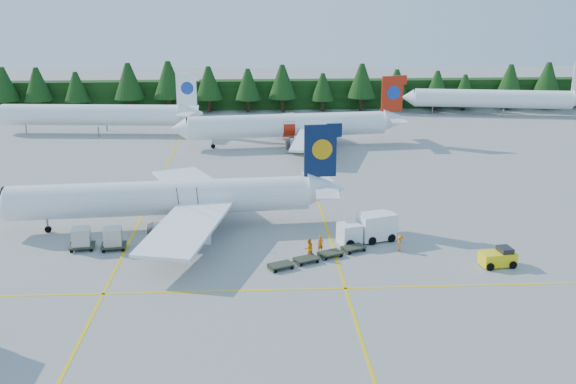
{
  "coord_description": "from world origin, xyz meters",
  "views": [
    {
      "loc": [
        -1.32,
        -54.4,
        23.6
      ],
      "look_at": [
        2.02,
        10.15,
        3.5
      ],
      "focal_mm": 40.0,
      "sensor_mm": 36.0,
      "label": 1
    }
  ],
  "objects_px": {
    "airliner_red": "(284,126)",
    "airliner_navy": "(156,199)",
    "airstairs": "(188,231)",
    "baggage_tug": "(498,257)",
    "service_truck": "(367,228)"
  },
  "relations": [
    {
      "from": "airliner_navy",
      "to": "airstairs",
      "type": "bearing_deg",
      "value": -48.95
    },
    {
      "from": "airliner_navy",
      "to": "airstairs",
      "type": "xyz_separation_m",
      "value": [
        3.63,
        -3.59,
        -2.28
      ]
    },
    {
      "from": "airliner_navy",
      "to": "service_truck",
      "type": "height_order",
      "value": "airliner_navy"
    },
    {
      "from": "airliner_navy",
      "to": "baggage_tug",
      "type": "xyz_separation_m",
      "value": [
        32.2,
        -11.58,
        -2.37
      ]
    },
    {
      "from": "airliner_navy",
      "to": "service_truck",
      "type": "relative_size",
      "value": 5.99
    },
    {
      "from": "airstairs",
      "to": "service_truck",
      "type": "relative_size",
      "value": 1.03
    },
    {
      "from": "airliner_navy",
      "to": "airstairs",
      "type": "height_order",
      "value": "airliner_navy"
    },
    {
      "from": "airliner_red",
      "to": "airstairs",
      "type": "relative_size",
      "value": 5.94
    },
    {
      "from": "airliner_red",
      "to": "baggage_tug",
      "type": "relative_size",
      "value": 11.46
    },
    {
      "from": "airliner_navy",
      "to": "airliner_red",
      "type": "distance_m",
      "value": 39.94
    },
    {
      "from": "baggage_tug",
      "to": "airliner_navy",
      "type": "bearing_deg",
      "value": 152.45
    },
    {
      "from": "airliner_red",
      "to": "airliner_navy",
      "type": "bearing_deg",
      "value": -118.2
    },
    {
      "from": "airliner_navy",
      "to": "baggage_tug",
      "type": "distance_m",
      "value": 34.3
    },
    {
      "from": "airliner_navy",
      "to": "baggage_tug",
      "type": "bearing_deg",
      "value": -24.08
    },
    {
      "from": "service_truck",
      "to": "airstairs",
      "type": "bearing_deg",
      "value": 157.54
    }
  ]
}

